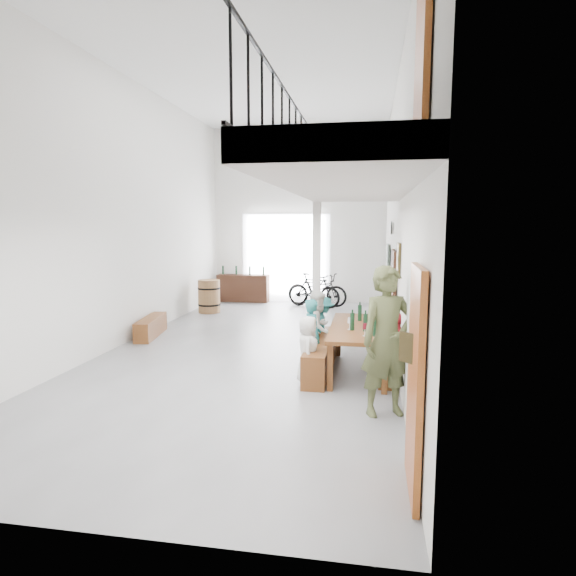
% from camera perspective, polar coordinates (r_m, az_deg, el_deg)
% --- Properties ---
extents(floor, '(12.00, 12.00, 0.00)m').
position_cam_1_polar(floor, '(9.84, -3.98, -7.00)').
color(floor, slate).
rests_on(floor, ground).
extents(room_walls, '(12.00, 12.00, 12.00)m').
position_cam_1_polar(room_walls, '(9.59, -4.18, 14.02)').
color(room_walls, white).
rests_on(room_walls, ground).
extents(gateway_portal, '(2.80, 0.08, 2.80)m').
position_cam_1_polar(gateway_portal, '(15.46, -0.26, 3.56)').
color(gateway_portal, white).
rests_on(gateway_portal, ground).
extents(right_wall_decor, '(0.07, 8.28, 5.07)m').
position_cam_1_polar(right_wall_decor, '(7.43, 12.97, 1.75)').
color(right_wall_decor, '#AE4D1F').
rests_on(right_wall_decor, ground).
extents(balcony, '(1.52, 5.62, 4.00)m').
position_cam_1_polar(balcony, '(6.15, 7.10, 12.12)').
color(balcony, silver).
rests_on(balcony, ground).
extents(tasting_table, '(0.95, 2.31, 0.79)m').
position_cam_1_polar(tasting_table, '(8.12, 8.42, -5.07)').
color(tasting_table, brown).
rests_on(tasting_table, ground).
extents(bench_inner, '(0.39, 2.27, 0.52)m').
position_cam_1_polar(bench_inner, '(8.29, 3.94, -7.92)').
color(bench_inner, brown).
rests_on(bench_inner, ground).
extents(bench_wall, '(0.28, 1.80, 0.41)m').
position_cam_1_polar(bench_wall, '(8.29, 11.53, -8.45)').
color(bench_wall, brown).
rests_on(bench_wall, ground).
extents(tableware, '(0.45, 1.24, 0.35)m').
position_cam_1_polar(tableware, '(7.85, 8.74, -3.82)').
color(tableware, '#10311A').
rests_on(tableware, tasting_table).
extents(side_bench, '(0.56, 1.53, 0.42)m').
position_cam_1_polar(side_bench, '(11.14, -15.94, -4.46)').
color(side_bench, brown).
rests_on(side_bench, ground).
extents(oak_barrel, '(0.63, 0.63, 0.93)m').
position_cam_1_polar(oak_barrel, '(13.74, -9.33, -0.97)').
color(oak_barrel, olive).
rests_on(oak_barrel, ground).
extents(serving_counter, '(1.65, 0.47, 0.87)m').
position_cam_1_polar(serving_counter, '(15.57, -5.34, -0.01)').
color(serving_counter, '#3C2013').
rests_on(serving_counter, ground).
extents(counter_bottles, '(1.41, 0.07, 0.28)m').
position_cam_1_polar(counter_bottles, '(15.52, -5.35, 2.10)').
color(counter_bottles, '#10311A').
rests_on(counter_bottles, serving_counter).
extents(guest_left_a, '(0.41, 0.56, 1.07)m').
position_cam_1_polar(guest_left_a, '(7.53, 2.36, -7.34)').
color(guest_left_a, white).
rests_on(guest_left_a, ground).
extents(guest_left_b, '(0.46, 0.54, 1.24)m').
position_cam_1_polar(guest_left_b, '(8.08, 2.91, -5.68)').
color(guest_left_b, '#25787B').
rests_on(guest_left_b, ground).
extents(guest_left_c, '(0.67, 0.76, 1.32)m').
position_cam_1_polar(guest_left_c, '(8.53, 3.63, -4.72)').
color(guest_left_c, white).
rests_on(guest_left_c, ground).
extents(guest_left_d, '(0.45, 0.74, 1.12)m').
position_cam_1_polar(guest_left_d, '(9.14, 4.20, -4.53)').
color(guest_left_d, '#25787B').
rests_on(guest_left_d, ground).
extents(guest_right_a, '(0.34, 0.70, 1.16)m').
position_cam_1_polar(guest_right_a, '(7.54, 12.57, -7.13)').
color(guest_right_a, red).
rests_on(guest_right_a, ground).
extents(guest_right_b, '(0.40, 1.16, 1.23)m').
position_cam_1_polar(guest_right_b, '(8.27, 12.48, -5.57)').
color(guest_right_b, black).
rests_on(guest_right_b, ground).
extents(guest_right_c, '(0.41, 0.56, 1.05)m').
position_cam_1_polar(guest_right_c, '(8.91, 11.87, -5.23)').
color(guest_right_c, white).
rests_on(guest_right_c, ground).
extents(host_standing, '(0.83, 0.70, 1.95)m').
position_cam_1_polar(host_standing, '(6.34, 11.69, -6.22)').
color(host_standing, '#484E2C').
rests_on(host_standing, ground).
extents(potted_plant, '(0.47, 0.43, 0.46)m').
position_cam_1_polar(potted_plant, '(10.43, 10.50, -4.97)').
color(potted_plant, '#1A4F1D').
rests_on(potted_plant, ground).
extents(bicycle_near, '(2.01, 1.11, 1.00)m').
position_cam_1_polar(bicycle_near, '(14.71, 3.46, -0.18)').
color(bicycle_near, black).
rests_on(bicycle_near, ground).
extents(bicycle_far, '(1.76, 1.00, 1.02)m').
position_cam_1_polar(bicycle_far, '(14.43, 3.08, -0.29)').
color(bicycle_far, black).
rests_on(bicycle_far, ground).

